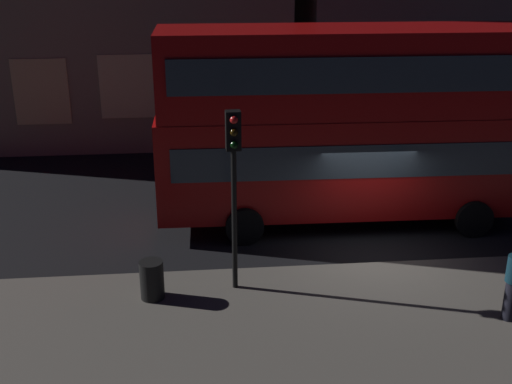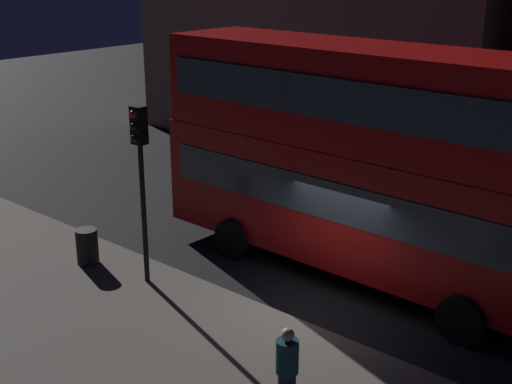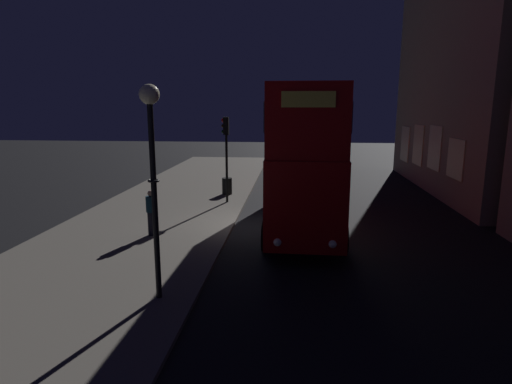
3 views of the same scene
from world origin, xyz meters
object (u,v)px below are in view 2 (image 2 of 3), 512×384
object	(u,v)px
traffic_light_near_kerb	(140,159)
litter_bin	(87,246)
double_decker_bus	(357,152)
pedestrian	(287,373)

from	to	relation	value
traffic_light_near_kerb	litter_bin	size ratio (longest dim) A/B	4.68
double_decker_bus	pedestrian	size ratio (longest dim) A/B	6.16
traffic_light_near_kerb	pedestrian	distance (m)	6.34
traffic_light_near_kerb	litter_bin	bearing A→B (deg)	-174.26
double_decker_bus	litter_bin	distance (m)	6.98
traffic_light_near_kerb	litter_bin	world-z (taller)	traffic_light_near_kerb
double_decker_bus	traffic_light_near_kerb	world-z (taller)	double_decker_bus
pedestrian	litter_bin	world-z (taller)	pedestrian
traffic_light_near_kerb	pedestrian	xyz separation A→B (m)	(5.67, -1.88, -2.13)
double_decker_bus	pedestrian	xyz separation A→B (m)	(2.42, -5.63, -2.08)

